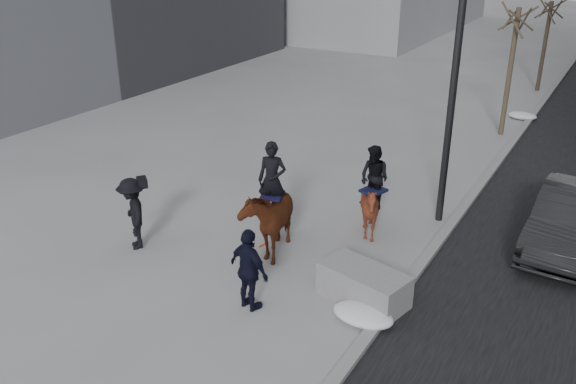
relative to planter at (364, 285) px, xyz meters
The scene contains 12 objects.
ground 2.43m from the planter, behind, with size 120.00×120.00×0.00m, color gray.
curb 9.88m from the planter, 86.54° to the left, with size 0.25×90.00×0.12m, color gray.
planter is the anchor object (origin of this frame).
car_near 5.62m from the planter, 54.52° to the left, with size 1.51×4.34×1.43m, color black.
tree_near 12.67m from the planter, 90.02° to the left, with size 1.20×1.20×5.02m, color #3A2D22, non-canonical shape.
tree_far 20.03m from the planter, 90.01° to the left, with size 1.20×1.20×4.43m, color #35281F, non-canonical shape.
mounted_left 2.98m from the planter, 162.88° to the left, with size 1.49×2.23×2.64m.
mounted_right 2.91m from the planter, 110.80° to the left, with size 1.57×1.67×2.32m.
feeder 2.38m from the planter, 143.26° to the right, with size 1.11×0.99×1.75m.
camera_crew 5.68m from the planter, behind, with size 1.29×1.23×1.75m.
lamppost 6.40m from the planter, 87.45° to the left, with size 0.25×0.86×9.09m.
snow_piles 5.77m from the planter, 87.05° to the left, with size 1.23×16.27×0.31m.
Camera 1 is at (6.40, -9.76, 7.10)m, focal length 38.00 mm.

